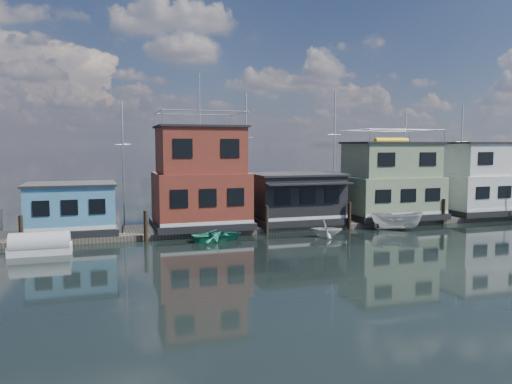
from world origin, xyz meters
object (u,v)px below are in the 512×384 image
object	(u,v)px
houseboat_red	(200,180)
motorboat	(397,220)
tarp_runabout	(40,246)
houseboat_blue	(71,208)
houseboat_white	(482,180)
houseboat_dark	(296,198)
dinghy_white	(326,229)
dinghy_teal	(218,235)
houseboat_green	(390,182)

from	to	relation	value
houseboat_red	motorboat	world-z (taller)	houseboat_red
tarp_runabout	houseboat_red	bearing A→B (deg)	24.80
houseboat_blue	tarp_runabout	bearing A→B (deg)	-108.15
houseboat_red	houseboat_white	bearing A→B (deg)	0.00
houseboat_blue	houseboat_dark	bearing A→B (deg)	-0.06
tarp_runabout	dinghy_white	distance (m)	19.48
motorboat	dinghy_white	world-z (taller)	motorboat
dinghy_teal	houseboat_dark	bearing A→B (deg)	-66.48
houseboat_dark	tarp_runabout	size ratio (longest dim) A/B	2.00
houseboat_red	dinghy_teal	xyz separation A→B (m)	(0.40, -4.09, -3.72)
houseboat_blue	houseboat_white	size ratio (longest dim) A/B	0.76
houseboat_white	dinghy_white	bearing A→B (deg)	-164.67
houseboat_dark	tarp_runabout	xyz separation A→B (m)	(-19.15, -5.01, -1.86)
houseboat_blue	dinghy_white	xyz separation A→B (m)	(17.83, -5.12, -1.58)
motorboat	houseboat_blue	bearing A→B (deg)	109.92
houseboat_green	tarp_runabout	distance (m)	28.75
houseboat_green	houseboat_white	distance (m)	10.00
motorboat	dinghy_white	xyz separation A→B (m)	(-6.79, -1.12, -0.15)
houseboat_red	motorboat	xyz separation A→B (m)	(15.13, -3.99, -3.33)
tarp_runabout	motorboat	bearing A→B (deg)	2.77
houseboat_green	motorboat	distance (m)	5.21
tarp_runabout	dinghy_teal	xyz separation A→B (m)	(11.55, 0.95, -0.18)
houseboat_red	houseboat_green	world-z (taller)	houseboat_red
houseboat_red	dinghy_white	world-z (taller)	houseboat_red
dinghy_teal	dinghy_white	size ratio (longest dim) A/B	1.54
dinghy_teal	houseboat_blue	bearing A→B (deg)	62.94
houseboat_green	tarp_runabout	xyz separation A→B (m)	(-28.15, -5.03, -2.99)
houseboat_red	tarp_runabout	distance (m)	12.74
houseboat_white	houseboat_dark	bearing A→B (deg)	-179.94
houseboat_blue	houseboat_white	xyz separation A→B (m)	(36.50, 0.00, 1.33)
houseboat_green	houseboat_dark	bearing A→B (deg)	-179.88
motorboat	houseboat_dark	bearing A→B (deg)	89.98
houseboat_blue	houseboat_white	world-z (taller)	houseboat_white
houseboat_blue	houseboat_green	xyz separation A→B (m)	(26.50, 0.00, 1.34)
houseboat_red	tarp_runabout	world-z (taller)	houseboat_red
tarp_runabout	dinghy_teal	bearing A→B (deg)	5.20
motorboat	houseboat_green	bearing A→B (deg)	4.00
houseboat_blue	houseboat_dark	xyz separation A→B (m)	(17.50, -0.02, 0.21)
tarp_runabout	motorboat	size ratio (longest dim) A/B	0.92
houseboat_green	houseboat_white	size ratio (longest dim) A/B	1.00
houseboat_red	houseboat_white	distance (m)	27.01
houseboat_blue	tarp_runabout	xyz separation A→B (m)	(-1.65, -5.03, -1.65)
houseboat_green	dinghy_teal	distance (m)	17.39
houseboat_blue	dinghy_white	world-z (taller)	houseboat_blue
houseboat_blue	dinghy_white	distance (m)	18.62
dinghy_white	motorboat	bearing A→B (deg)	-61.67
houseboat_dark	dinghy_white	world-z (taller)	houseboat_dark
houseboat_white	dinghy_teal	bearing A→B (deg)	-171.27
motorboat	dinghy_white	distance (m)	6.89
houseboat_red	tarp_runabout	xyz separation A→B (m)	(-11.15, -5.03, -3.55)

